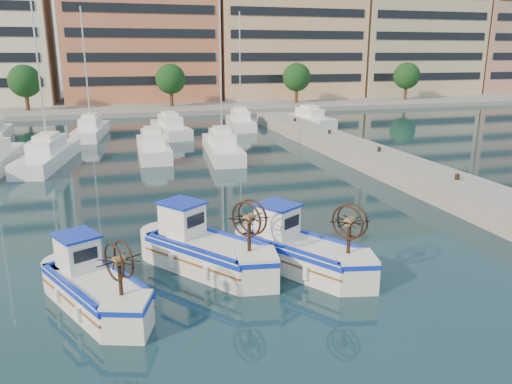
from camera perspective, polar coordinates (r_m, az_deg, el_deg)
name	(u,v)px	position (r m, az deg, el deg)	size (l,w,h in m)	color
ground	(247,280)	(17.53, -1.06, -9.97)	(300.00, 300.00, 0.00)	#1B3D48
quay	(432,182)	(29.71, 19.52, 1.14)	(3.00, 60.00, 1.20)	gray
waterfront	(194,29)	(81.48, -7.15, 17.98)	(180.00, 40.00, 25.60)	gray
yacht_marina	(120,141)	(43.15, -15.23, 5.68)	(36.78, 23.36, 11.50)	white
fishing_boat_a	(94,285)	(16.28, -18.07, -10.03)	(3.36, 4.41, 2.66)	silver
fishing_boat_b	(205,248)	(18.11, -5.86, -6.36)	(4.24, 4.80, 2.97)	silver
fishing_boat_c	(300,249)	(18.07, 5.06, -6.49)	(3.92, 4.68, 2.86)	silver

